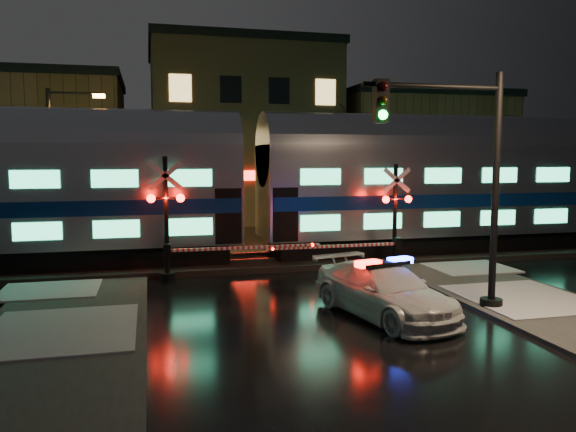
{
  "coord_description": "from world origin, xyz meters",
  "views": [
    {
      "loc": [
        -4.36,
        -17.3,
        4.36
      ],
      "look_at": [
        0.56,
        2.5,
        2.2
      ],
      "focal_mm": 35.0,
      "sensor_mm": 36.0,
      "label": 1
    }
  ],
  "objects_px": {
    "police_car": "(384,291)",
    "streetlight": "(57,160)",
    "crossing_signal_right": "(387,227)",
    "crossing_signal_left": "(177,231)",
    "traffic_light": "(463,187)"
  },
  "relations": [
    {
      "from": "police_car",
      "to": "streetlight",
      "type": "relative_size",
      "value": 0.72
    },
    {
      "from": "police_car",
      "to": "crossing_signal_right",
      "type": "distance_m",
      "value": 6.31
    },
    {
      "from": "crossing_signal_right",
      "to": "crossing_signal_left",
      "type": "bearing_deg",
      "value": 179.96
    },
    {
      "from": "police_car",
      "to": "streetlight",
      "type": "bearing_deg",
      "value": 115.62
    },
    {
      "from": "police_car",
      "to": "crossing_signal_right",
      "type": "height_order",
      "value": "crossing_signal_right"
    },
    {
      "from": "police_car",
      "to": "crossing_signal_left",
      "type": "height_order",
      "value": "crossing_signal_left"
    },
    {
      "from": "police_car",
      "to": "streetlight",
      "type": "xyz_separation_m",
      "value": [
        -10.03,
        12.37,
        3.48
      ]
    },
    {
      "from": "police_car",
      "to": "streetlight",
      "type": "height_order",
      "value": "streetlight"
    },
    {
      "from": "crossing_signal_right",
      "to": "streetlight",
      "type": "bearing_deg",
      "value": 152.07
    },
    {
      "from": "crossing_signal_left",
      "to": "traffic_light",
      "type": "relative_size",
      "value": 0.93
    },
    {
      "from": "police_car",
      "to": "traffic_light",
      "type": "bearing_deg",
      "value": -18.35
    },
    {
      "from": "police_car",
      "to": "traffic_light",
      "type": "xyz_separation_m",
      "value": [
        2.19,
        -0.19,
        2.82
      ]
    },
    {
      "from": "crossing_signal_right",
      "to": "streetlight",
      "type": "height_order",
      "value": "streetlight"
    },
    {
      "from": "crossing_signal_right",
      "to": "traffic_light",
      "type": "xyz_separation_m",
      "value": [
        -0.4,
        -5.86,
        1.86
      ]
    },
    {
      "from": "crossing_signal_left",
      "to": "police_car",
      "type": "bearing_deg",
      "value": -47.2
    }
  ]
}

